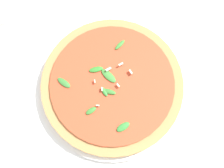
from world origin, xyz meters
TOP-DOWN VIEW (x-y plane):
  - ground_plane at (0.00, 0.00)m, footprint 6.00×6.00m
  - pizza_arugula_main at (0.01, 0.02)m, footprint 0.36×0.36m

SIDE VIEW (x-z plane):
  - ground_plane at x=0.00m, z-range 0.00..0.00m
  - pizza_arugula_main at x=0.01m, z-range -0.01..0.04m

